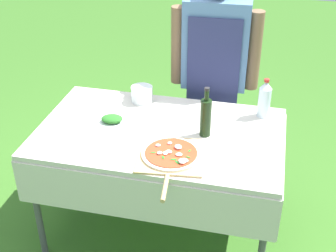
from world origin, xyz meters
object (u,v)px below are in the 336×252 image
at_px(person_cook, 214,66).
at_px(water_bottle, 265,99).
at_px(herb_container, 112,119).
at_px(oil_bottle, 206,117).
at_px(mixing_tub, 142,94).
at_px(prep_table, 160,141).
at_px(pizza_on_peel, 171,156).

bearing_deg(person_cook, water_bottle, 135.24).
relative_size(person_cook, herb_container, 9.44).
distance_m(person_cook, oil_bottle, 0.65).
distance_m(person_cook, mixing_tub, 0.55).
bearing_deg(water_bottle, prep_table, -151.42).
height_order(pizza_on_peel, water_bottle, water_bottle).
xyz_separation_m(prep_table, water_bottle, (0.59, 0.32, 0.20)).
xyz_separation_m(prep_table, person_cook, (0.23, 0.66, 0.24)).
distance_m(oil_bottle, mixing_tub, 0.59).
distance_m(prep_table, water_bottle, 0.71).
xyz_separation_m(oil_bottle, water_bottle, (0.32, 0.31, -0.00)).
xyz_separation_m(prep_table, pizza_on_peel, (0.13, -0.26, 0.09)).
xyz_separation_m(water_bottle, mixing_tub, (-0.80, 0.02, -0.07)).
relative_size(prep_table, pizza_on_peel, 2.53).
height_order(prep_table, person_cook, person_cook).
bearing_deg(person_cook, prep_table, 68.60).
distance_m(pizza_on_peel, oil_bottle, 0.33).
xyz_separation_m(prep_table, oil_bottle, (0.27, 0.02, 0.20)).
bearing_deg(oil_bottle, person_cook, 93.90).
relative_size(person_cook, pizza_on_peel, 2.78).
height_order(prep_table, herb_container, herb_container).
distance_m(water_bottle, mixing_tub, 0.81).
xyz_separation_m(prep_table, herb_container, (-0.31, 0.03, 0.10)).
distance_m(herb_container, mixing_tub, 0.33).
bearing_deg(oil_bottle, herb_container, 179.03).
distance_m(prep_table, pizza_on_peel, 0.31).
bearing_deg(water_bottle, oil_bottle, -136.28).
relative_size(oil_bottle, mixing_tub, 2.16).
xyz_separation_m(prep_table, mixing_tub, (-0.21, 0.34, 0.13)).
height_order(person_cook, mixing_tub, person_cook).
distance_m(pizza_on_peel, water_bottle, 0.76).
bearing_deg(mixing_tub, herb_container, -108.22).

